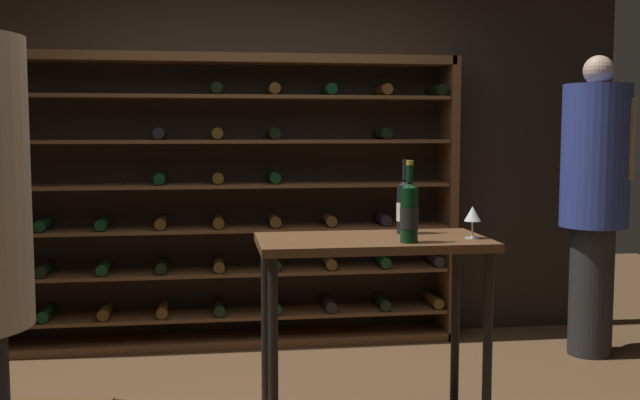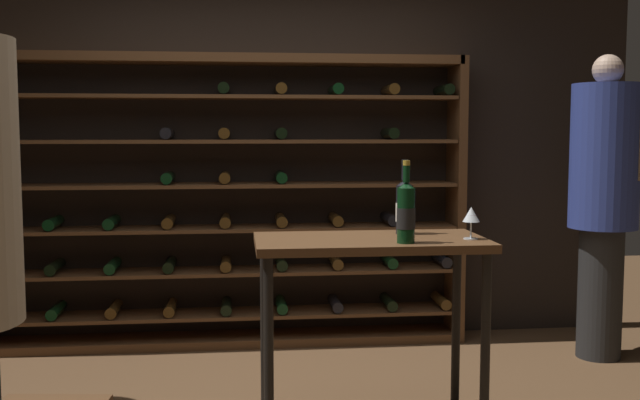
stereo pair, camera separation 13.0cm
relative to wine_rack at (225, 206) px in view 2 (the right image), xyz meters
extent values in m
cube|color=black|center=(0.30, 0.21, 0.51)|extent=(5.28, 0.10, 2.95)
cube|color=brown|center=(1.62, 0.00, 0.03)|extent=(0.06, 0.32, 1.99)
cube|color=brown|center=(0.00, 0.00, 0.99)|extent=(3.25, 0.32, 0.06)
cube|color=brown|center=(0.00, 0.00, -0.94)|extent=(3.25, 0.32, 0.06)
cube|color=brown|center=(0.00, 0.00, -0.75)|extent=(3.17, 0.32, 0.02)
cylinder|color=black|center=(-1.14, 0.00, -0.70)|extent=(0.08, 0.30, 0.08)
cylinder|color=#4C3314|center=(-0.76, 0.00, -0.70)|extent=(0.08, 0.30, 0.08)
cylinder|color=#4C3314|center=(-0.38, 0.00, -0.70)|extent=(0.08, 0.30, 0.08)
cylinder|color=black|center=(0.00, 0.00, -0.70)|extent=(0.08, 0.30, 0.08)
cylinder|color=black|center=(0.38, 0.00, -0.70)|extent=(0.08, 0.30, 0.08)
cylinder|color=black|center=(0.76, 0.00, -0.70)|extent=(0.08, 0.30, 0.08)
cylinder|color=black|center=(1.14, 0.00, -0.70)|extent=(0.08, 0.30, 0.08)
cylinder|color=#4C3314|center=(1.52, 0.00, -0.70)|extent=(0.08, 0.30, 0.08)
cube|color=brown|center=(0.00, 0.00, -0.45)|extent=(3.17, 0.32, 0.02)
cylinder|color=black|center=(-1.14, 0.00, -0.40)|extent=(0.08, 0.30, 0.08)
cylinder|color=black|center=(-0.76, 0.00, -0.40)|extent=(0.08, 0.30, 0.08)
cylinder|color=black|center=(-0.38, 0.00, -0.40)|extent=(0.08, 0.30, 0.08)
cylinder|color=#4C3314|center=(0.00, 0.00, -0.40)|extent=(0.08, 0.30, 0.08)
cylinder|color=black|center=(0.38, 0.00, -0.40)|extent=(0.08, 0.30, 0.08)
cylinder|color=#4C3314|center=(0.76, 0.00, -0.40)|extent=(0.08, 0.30, 0.08)
cylinder|color=black|center=(1.14, 0.00, -0.40)|extent=(0.08, 0.30, 0.08)
cylinder|color=black|center=(1.52, 0.00, -0.40)|extent=(0.08, 0.30, 0.08)
cube|color=brown|center=(0.00, 0.00, -0.16)|extent=(3.17, 0.32, 0.02)
cylinder|color=black|center=(-1.14, 0.00, -0.10)|extent=(0.08, 0.30, 0.08)
cylinder|color=black|center=(-0.76, 0.00, -0.10)|extent=(0.08, 0.30, 0.08)
cylinder|color=#4C3314|center=(-0.38, 0.00, -0.10)|extent=(0.08, 0.30, 0.08)
cylinder|color=#4C3314|center=(0.00, 0.00, -0.10)|extent=(0.08, 0.30, 0.08)
cylinder|color=#4C3314|center=(0.38, 0.00, -0.10)|extent=(0.08, 0.30, 0.08)
cylinder|color=#4C3314|center=(0.76, 0.00, -0.10)|extent=(0.08, 0.30, 0.08)
cylinder|color=black|center=(1.14, 0.00, -0.10)|extent=(0.08, 0.30, 0.08)
cube|color=brown|center=(0.00, 0.00, 0.14)|extent=(3.17, 0.32, 0.02)
cylinder|color=black|center=(-0.38, 0.00, 0.20)|extent=(0.08, 0.30, 0.08)
cylinder|color=#4C3314|center=(0.00, 0.00, 0.20)|extent=(0.08, 0.30, 0.08)
cylinder|color=black|center=(0.38, 0.00, 0.20)|extent=(0.08, 0.30, 0.08)
cube|color=brown|center=(0.00, 0.00, 0.44)|extent=(3.17, 0.32, 0.02)
cylinder|color=black|center=(-0.38, 0.00, 0.50)|extent=(0.08, 0.30, 0.08)
cylinder|color=#4C3314|center=(0.00, 0.00, 0.50)|extent=(0.08, 0.30, 0.08)
cylinder|color=black|center=(0.38, 0.00, 0.50)|extent=(0.08, 0.30, 0.08)
cylinder|color=black|center=(1.14, 0.00, 0.50)|extent=(0.08, 0.30, 0.08)
cube|color=brown|center=(0.00, 0.00, 0.74)|extent=(3.17, 0.32, 0.02)
cylinder|color=black|center=(0.00, 0.00, 0.79)|extent=(0.08, 0.30, 0.08)
cylinder|color=#4C3314|center=(0.38, 0.00, 0.79)|extent=(0.08, 0.30, 0.08)
cylinder|color=black|center=(0.76, 0.00, 0.79)|extent=(0.08, 0.30, 0.08)
cylinder|color=#4C3314|center=(1.14, 0.00, 0.79)|extent=(0.08, 0.30, 0.08)
cylinder|color=black|center=(1.52, 0.00, 0.79)|extent=(0.08, 0.30, 0.08)
cube|color=brown|center=(0.70, -1.73, -0.01)|extent=(1.07, 0.55, 0.04)
cylinder|color=black|center=(0.21, -1.96, -0.50)|extent=(0.04, 0.04, 0.94)
cylinder|color=black|center=(1.18, -1.96, -0.50)|extent=(0.04, 0.04, 0.94)
cylinder|color=black|center=(0.21, -1.50, -0.50)|extent=(0.04, 0.04, 0.94)
cylinder|color=black|center=(1.18, -1.50, -0.50)|extent=(0.04, 0.04, 0.94)
cylinder|color=#252525|center=(2.43, -0.57, -0.54)|extent=(0.28, 0.28, 0.85)
cylinder|color=#2D3D8C|center=(2.43, -0.57, 0.35)|extent=(0.43, 0.43, 0.93)
sphere|color=beige|center=(2.43, -0.57, 0.90)|extent=(0.19, 0.19, 0.19)
cylinder|color=black|center=(0.89, -1.61, 0.13)|extent=(0.08, 0.08, 0.24)
cone|color=black|center=(0.89, -1.61, 0.26)|extent=(0.08, 0.08, 0.03)
cylinder|color=black|center=(0.89, -1.61, 0.31)|extent=(0.03, 0.03, 0.08)
cylinder|color=black|center=(0.89, -1.61, 0.36)|extent=(0.03, 0.03, 0.02)
cylinder|color=silver|center=(0.89, -1.61, 0.12)|extent=(0.09, 0.09, 0.09)
cylinder|color=black|center=(0.83, -1.90, 0.14)|extent=(0.08, 0.08, 0.25)
cone|color=black|center=(0.83, -1.90, 0.27)|extent=(0.08, 0.08, 0.03)
cylinder|color=black|center=(0.83, -1.90, 0.32)|extent=(0.03, 0.03, 0.08)
cylinder|color=#B7932D|center=(0.83, -1.90, 0.37)|extent=(0.03, 0.03, 0.02)
cylinder|color=black|center=(0.83, -1.90, 0.13)|extent=(0.08, 0.08, 0.09)
cylinder|color=silver|center=(1.15, -1.82, 0.02)|extent=(0.07, 0.07, 0.00)
cylinder|color=silver|center=(1.15, -1.82, 0.06)|extent=(0.01, 0.01, 0.08)
cone|color=silver|center=(1.15, -1.82, 0.13)|extent=(0.08, 0.08, 0.07)
cylinder|color=#590A14|center=(1.15, -1.82, 0.12)|extent=(0.04, 0.04, 0.02)
camera|label=1|loc=(-0.05, -5.13, 0.51)|focal=42.13mm
camera|label=2|loc=(0.08, -5.15, 0.51)|focal=42.13mm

